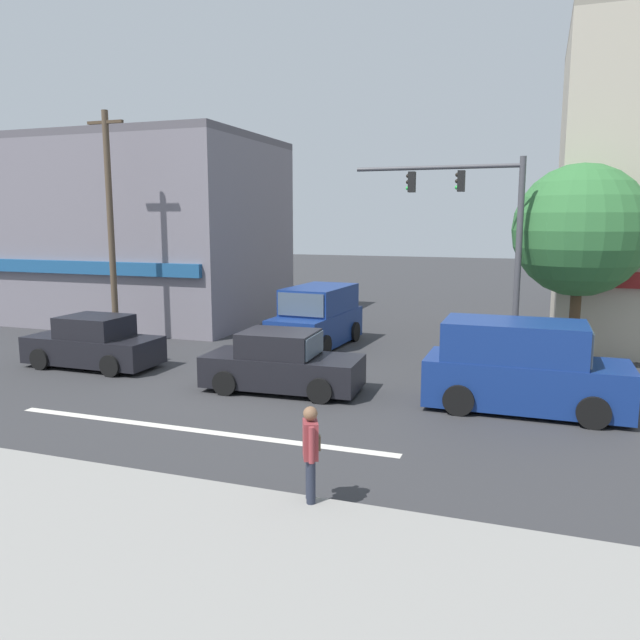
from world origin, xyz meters
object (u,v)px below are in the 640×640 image
object	(u,v)px
van_waiting_far	(317,318)
pedestrian_foreground_with_bag	(311,451)
street_tree	(580,231)
sedan_parked_curbside	(94,344)
utility_pole_near_left	(111,227)
van_crossing_center	(522,368)
traffic_light_mast	(484,229)
sedan_crossing_leftbound	(282,364)

from	to	relation	value
van_waiting_far	pedestrian_foreground_with_bag	distance (m)	12.64
street_tree	sedan_parked_curbside	distance (m)	15.04
street_tree	van_waiting_far	distance (m)	8.96
utility_pole_near_left	van_crossing_center	world-z (taller)	utility_pole_near_left
street_tree	van_crossing_center	distance (m)	6.23
utility_pole_near_left	sedan_parked_curbside	size ratio (longest dim) A/B	1.97
traffic_light_mast	pedestrian_foreground_with_bag	size ratio (longest dim) A/B	3.71
utility_pole_near_left	sedan_crossing_leftbound	bearing A→B (deg)	-24.23
traffic_light_mast	van_crossing_center	bearing A→B (deg)	-70.76
sedan_crossing_leftbound	van_waiting_far	distance (m)	5.89
sedan_crossing_leftbound	traffic_light_mast	bearing A→B (deg)	40.69
utility_pole_near_left	sedan_parked_curbside	distance (m)	4.84
sedan_parked_curbside	van_crossing_center	xyz separation A→B (m)	(12.41, -0.24, 0.29)
traffic_light_mast	van_waiting_far	size ratio (longest dim) A/B	1.32
van_waiting_far	sedan_parked_curbside	world-z (taller)	van_waiting_far
utility_pole_near_left	sedan_parked_curbside	xyz separation A→B (m)	(1.48, -3.01, -3.49)
sedan_parked_curbside	van_crossing_center	distance (m)	12.42
van_crossing_center	sedan_parked_curbside	bearing A→B (deg)	178.90
sedan_crossing_leftbound	sedan_parked_curbside	world-z (taller)	same
utility_pole_near_left	pedestrian_foreground_with_bag	xyz separation A→B (m)	(10.99, -9.73, -3.25)
sedan_parked_curbside	sedan_crossing_leftbound	bearing A→B (deg)	-4.94
street_tree	van_crossing_center	size ratio (longest dim) A/B	1.33
street_tree	traffic_light_mast	bearing A→B (deg)	-150.23
utility_pole_near_left	pedestrian_foreground_with_bag	distance (m)	15.03
van_crossing_center	pedestrian_foreground_with_bag	bearing A→B (deg)	-114.12
utility_pole_near_left	pedestrian_foreground_with_bag	bearing A→B (deg)	-41.53
sedan_parked_curbside	pedestrian_foreground_with_bag	bearing A→B (deg)	-35.25
van_waiting_far	sedan_parked_curbside	distance (m)	7.50
street_tree	utility_pole_near_left	distance (m)	15.38
van_waiting_far	van_crossing_center	xyz separation A→B (m)	(7.04, -5.47, 0.00)
street_tree	utility_pole_near_left	size ratio (longest dim) A/B	0.75
traffic_light_mast	street_tree	bearing A→B (deg)	29.77
street_tree	sedan_parked_curbside	size ratio (longest dim) A/B	1.48
utility_pole_near_left	van_crossing_center	xyz separation A→B (m)	(13.89, -3.25, -3.20)
sedan_crossing_leftbound	van_waiting_far	world-z (taller)	van_waiting_far
street_tree	van_waiting_far	world-z (taller)	street_tree
sedan_crossing_leftbound	van_crossing_center	xyz separation A→B (m)	(5.97, 0.32, 0.29)
street_tree	sedan_parked_curbside	xyz separation A→B (m)	(-13.78, -4.98, -3.41)
street_tree	sedan_crossing_leftbound	world-z (taller)	street_tree
street_tree	traffic_light_mast	xyz separation A→B (m)	(-2.66, -1.52, 0.05)
sedan_crossing_leftbound	van_waiting_far	size ratio (longest dim) A/B	0.89
street_tree	utility_pole_near_left	bearing A→B (deg)	-172.62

